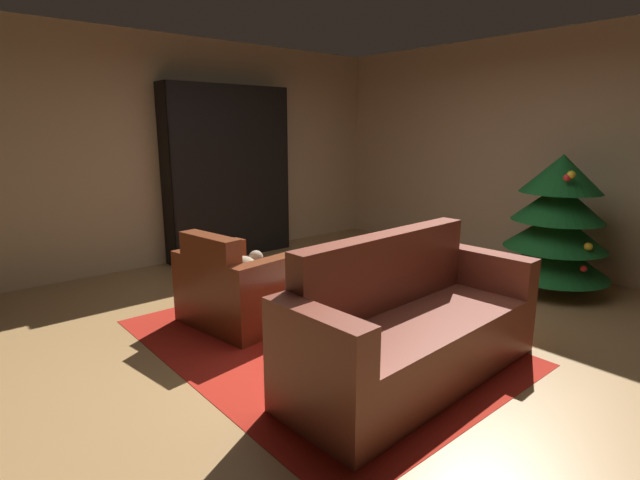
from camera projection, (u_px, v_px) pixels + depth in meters
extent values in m
plane|color=#9D7646|center=(362.00, 328.00, 4.15)|extent=(7.36, 7.36, 0.00)
cube|color=tan|center=(542.00, 153.00, 5.73)|extent=(6.25, 0.06, 2.76)
cube|color=tan|center=(189.00, 152.00, 6.13)|extent=(0.06, 6.01, 2.76)
cube|color=#A01D12|center=(316.00, 341.00, 3.89)|extent=(2.91, 2.14, 0.01)
cube|color=black|center=(234.00, 174.00, 6.20)|extent=(0.03, 1.70, 2.20)
cube|color=black|center=(280.00, 170.00, 6.84)|extent=(0.32, 0.02, 2.20)
cube|color=black|center=(167.00, 177.00, 5.78)|extent=(0.32, 0.03, 2.20)
cube|color=black|center=(232.00, 254.00, 6.55)|extent=(0.30, 1.65, 0.03)
cube|color=black|center=(231.00, 228.00, 6.47)|extent=(0.30, 1.65, 0.03)
cube|color=black|center=(230.00, 201.00, 6.39)|extent=(0.30, 1.65, 0.02)
cube|color=black|center=(228.00, 173.00, 6.31)|extent=(0.30, 1.65, 0.02)
cube|color=black|center=(227.00, 145.00, 6.22)|extent=(0.30, 1.65, 0.02)
cube|color=black|center=(226.00, 116.00, 6.14)|extent=(0.30, 1.65, 0.02)
cube|color=black|center=(225.00, 86.00, 6.06)|extent=(0.30, 1.65, 0.03)
cube|color=black|center=(225.00, 204.00, 6.49)|extent=(0.05, 0.93, 0.58)
cube|color=black|center=(226.00, 204.00, 6.47)|extent=(0.03, 0.96, 0.61)
cube|color=#904EA5|center=(277.00, 236.00, 7.04)|extent=(0.23, 0.05, 0.23)
cube|color=orange|center=(274.00, 235.00, 7.01)|extent=(0.21, 0.03, 0.27)
cube|color=orange|center=(270.00, 238.00, 7.01)|extent=(0.16, 0.04, 0.20)
cube|color=teal|center=(268.00, 236.00, 6.96)|extent=(0.20, 0.04, 0.27)
cube|color=#126881|center=(266.00, 238.00, 6.92)|extent=(0.23, 0.03, 0.24)
cube|color=purple|center=(263.00, 236.00, 6.90)|extent=(0.21, 0.04, 0.30)
cube|color=navy|center=(260.00, 239.00, 6.88)|extent=(0.19, 0.04, 0.22)
cube|color=#327C49|center=(274.00, 158.00, 6.80)|extent=(0.19, 0.04, 0.31)
cube|color=orange|center=(271.00, 159.00, 6.78)|extent=(0.17, 0.04, 0.26)
cube|color=#295097|center=(269.00, 162.00, 6.77)|extent=(0.17, 0.03, 0.19)
cube|color=navy|center=(268.00, 161.00, 6.72)|extent=(0.22, 0.03, 0.22)
cube|color=gold|center=(265.00, 161.00, 6.70)|extent=(0.21, 0.04, 0.22)
cube|color=orange|center=(263.00, 162.00, 6.67)|extent=(0.23, 0.03, 0.20)
cube|color=brown|center=(259.00, 159.00, 6.65)|extent=(0.18, 0.04, 0.28)
cube|color=red|center=(274.00, 134.00, 6.72)|extent=(0.20, 0.03, 0.22)
cube|color=orange|center=(271.00, 133.00, 6.70)|extent=(0.18, 0.05, 0.27)
cube|color=orange|center=(267.00, 131.00, 6.67)|extent=(0.16, 0.04, 0.31)
cube|color=#4C3626|center=(264.00, 132.00, 6.63)|extent=(0.17, 0.04, 0.28)
cube|color=#117199|center=(262.00, 135.00, 6.59)|extent=(0.22, 0.04, 0.20)
cube|color=#0A6791|center=(258.00, 132.00, 6.56)|extent=(0.18, 0.04, 0.29)
cube|color=#835B95|center=(255.00, 132.00, 6.54)|extent=(0.17, 0.04, 0.28)
cube|color=red|center=(253.00, 135.00, 6.51)|extent=(0.20, 0.03, 0.20)
cube|color=red|center=(251.00, 136.00, 6.48)|extent=(0.22, 0.04, 0.19)
cube|color=teal|center=(274.00, 104.00, 6.63)|extent=(0.21, 0.04, 0.31)
cube|color=#175392|center=(270.00, 107.00, 6.63)|extent=(0.17, 0.04, 0.22)
cube|color=#4B3324|center=(266.00, 107.00, 6.60)|extent=(0.15, 0.04, 0.22)
cube|color=#A6A886|center=(265.00, 107.00, 6.55)|extent=(0.21, 0.03, 0.23)
cube|color=#347633|center=(263.00, 105.00, 6.51)|extent=(0.24, 0.04, 0.26)
cube|color=#237847|center=(260.00, 106.00, 6.48)|extent=(0.22, 0.05, 0.25)
cube|color=brown|center=(239.00, 300.00, 4.25)|extent=(0.72, 0.80, 0.40)
cube|color=brown|center=(210.00, 261.00, 3.95)|extent=(0.64, 0.25, 0.42)
cube|color=brown|center=(269.00, 297.00, 3.97)|extent=(0.25, 0.73, 0.64)
cube|color=brown|center=(212.00, 278.00, 4.47)|extent=(0.25, 0.73, 0.64)
ellipsoid|color=gray|center=(245.00, 266.00, 4.23)|extent=(0.30, 0.22, 0.18)
sphere|color=gray|center=(256.00, 258.00, 4.31)|extent=(0.13, 0.13, 0.13)
cube|color=brown|center=(416.00, 348.00, 3.28)|extent=(0.81, 1.68, 0.44)
cube|color=brown|center=(385.00, 270.00, 3.38)|extent=(0.23, 1.66, 0.53)
cube|color=brown|center=(317.00, 373.00, 2.64)|extent=(0.74, 0.21, 0.73)
cube|color=brown|center=(485.00, 296.00, 3.86)|extent=(0.74, 0.21, 0.73)
cylinder|color=black|center=(355.00, 331.00, 3.60)|extent=(0.04, 0.04, 0.39)
cylinder|color=black|center=(347.00, 313.00, 3.96)|extent=(0.04, 0.04, 0.39)
cylinder|color=black|center=(309.00, 325.00, 3.72)|extent=(0.04, 0.04, 0.39)
cylinder|color=silver|center=(337.00, 297.00, 3.72)|extent=(0.79, 0.79, 0.02)
cube|color=#B73F29|center=(329.00, 295.00, 3.70)|extent=(0.19, 0.14, 0.03)
cube|color=#2A4692|center=(332.00, 292.00, 3.69)|extent=(0.17, 0.13, 0.02)
cube|color=#345596|center=(330.00, 290.00, 3.68)|extent=(0.18, 0.16, 0.02)
cube|color=red|center=(331.00, 287.00, 3.68)|extent=(0.17, 0.15, 0.03)
cylinder|color=#1D5A29|center=(335.00, 273.00, 3.91)|extent=(0.07, 0.07, 0.24)
cylinder|color=#1D5A29|center=(335.00, 254.00, 3.87)|extent=(0.03, 0.03, 0.08)
cylinder|color=brown|center=(550.00, 282.00, 5.11)|extent=(0.08, 0.08, 0.17)
cone|color=#14531F|center=(553.00, 257.00, 5.05)|extent=(1.11, 1.11, 0.38)
cone|color=#14531F|center=(556.00, 230.00, 4.98)|extent=(1.00, 1.00, 0.38)
cone|color=#14531F|center=(559.00, 202.00, 4.92)|extent=(0.89, 0.89, 0.38)
cone|color=#14531F|center=(562.00, 173.00, 4.86)|extent=(0.79, 0.79, 0.38)
sphere|color=red|center=(567.00, 178.00, 4.56)|extent=(0.07, 0.07, 0.07)
sphere|color=red|center=(584.00, 269.00, 4.62)|extent=(0.06, 0.06, 0.06)
sphere|color=yellow|center=(571.00, 175.00, 4.55)|extent=(0.08, 0.08, 0.08)
sphere|color=blue|center=(508.00, 258.00, 5.10)|extent=(0.07, 0.07, 0.07)
sphere|color=yellow|center=(588.00, 247.00, 4.63)|extent=(0.08, 0.08, 0.08)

